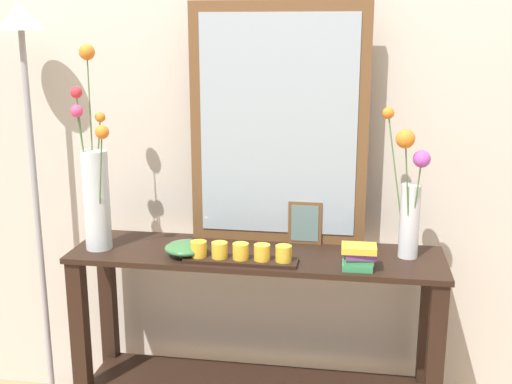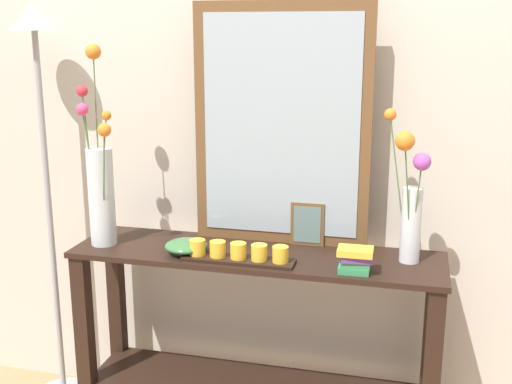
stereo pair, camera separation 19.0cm
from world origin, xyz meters
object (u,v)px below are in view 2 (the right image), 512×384
object	(u,v)px
vase_right	(410,202)
mirror_leaning	(281,126)
tall_vase_left	(101,184)
candle_tray	(238,254)
picture_frame_small	(307,224)
book_stack	(355,259)
decorative_bowl	(186,246)
console_table	(256,328)
floor_lamp	(44,143)

from	to	relation	value
vase_right	mirror_leaning	bearing A→B (deg)	166.01
mirror_leaning	tall_vase_left	size ratio (longest dim) A/B	1.20
candle_tray	picture_frame_small	size ratio (longest dim) A/B	2.43
mirror_leaning	book_stack	xyz separation A→B (m)	(0.31, -0.26, -0.39)
mirror_leaning	vase_right	bearing A→B (deg)	-13.99
mirror_leaning	decorative_bowl	distance (m)	0.55
candle_tray	decorative_bowl	xyz separation A→B (m)	(-0.20, 0.03, 0.00)
decorative_bowl	picture_frame_small	bearing A→B (deg)	26.46
tall_vase_left	mirror_leaning	bearing A→B (deg)	16.53
book_stack	vase_right	bearing A→B (deg)	40.12
mirror_leaning	console_table	bearing A→B (deg)	-112.35
mirror_leaning	decorative_bowl	bearing A→B (deg)	-143.99
tall_vase_left	picture_frame_small	size ratio (longest dim) A/B	4.53
vase_right	picture_frame_small	size ratio (longest dim) A/B	3.24
picture_frame_small	book_stack	world-z (taller)	picture_frame_small
decorative_bowl	floor_lamp	bearing A→B (deg)	165.49
vase_right	decorative_bowl	bearing A→B (deg)	-172.67
console_table	tall_vase_left	world-z (taller)	tall_vase_left
candle_tray	book_stack	world-z (taller)	book_stack
picture_frame_small	tall_vase_left	bearing A→B (deg)	-166.86
book_stack	floor_lamp	size ratio (longest dim) A/B	0.07
vase_right	console_table	bearing A→B (deg)	-177.23
floor_lamp	tall_vase_left	bearing A→B (deg)	-24.26
console_table	book_stack	world-z (taller)	book_stack
tall_vase_left	floor_lamp	xyz separation A→B (m)	(-0.31, 0.14, 0.11)
vase_right	candle_tray	world-z (taller)	vase_right
book_stack	floor_lamp	world-z (taller)	floor_lamp
decorative_bowl	console_table	bearing A→B (deg)	17.05
floor_lamp	mirror_leaning	bearing A→B (deg)	2.93
mirror_leaning	candle_tray	distance (m)	0.49
candle_tray	decorative_bowl	bearing A→B (deg)	170.70
decorative_bowl	floor_lamp	size ratio (longest dim) A/B	0.09
book_stack	floor_lamp	distance (m)	1.30
picture_frame_small	floor_lamp	distance (m)	1.08
tall_vase_left	candle_tray	distance (m)	0.58
candle_tray	mirror_leaning	bearing A→B (deg)	69.12
vase_right	floor_lamp	distance (m)	1.42
tall_vase_left	picture_frame_small	bearing A→B (deg)	13.14
tall_vase_left	console_table	bearing A→B (deg)	4.51
console_table	tall_vase_left	distance (m)	0.78
console_table	vase_right	size ratio (longest dim) A/B	2.56
mirror_leaning	picture_frame_small	world-z (taller)	mirror_leaning
console_table	tall_vase_left	bearing A→B (deg)	-175.49
console_table	floor_lamp	bearing A→B (deg)	173.91
candle_tray	decorative_bowl	distance (m)	0.20
picture_frame_small	decorative_bowl	size ratio (longest dim) A/B	1.06
tall_vase_left	candle_tray	bearing A→B (deg)	-6.43
candle_tray	book_stack	bearing A→B (deg)	-0.95
tall_vase_left	decorative_bowl	xyz separation A→B (m)	(0.34, -0.03, -0.20)
picture_frame_small	decorative_bowl	bearing A→B (deg)	-153.54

